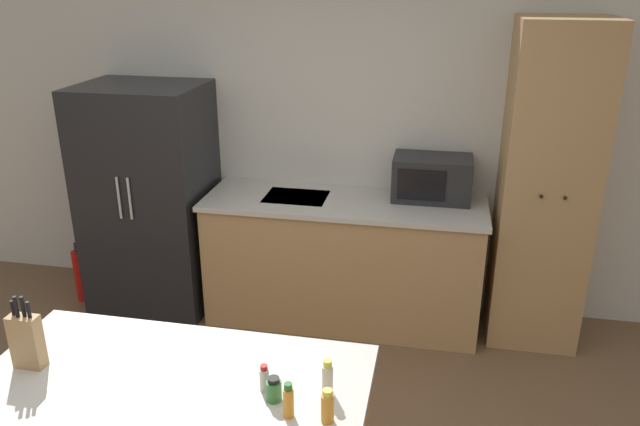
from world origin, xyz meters
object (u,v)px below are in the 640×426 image
spice_bottle_short_red (274,390)px  spice_bottle_green_herb (327,407)px  refrigerator (150,199)px  spice_bottle_tall_dark (327,378)px  spice_bottle_amber_oil (288,401)px  spice_bottle_pale_salt (264,378)px  fire_extinguisher (82,274)px  knife_block (27,340)px  microwave (432,178)px  pantry_cabinet (546,189)px

spice_bottle_short_red → spice_bottle_green_herb: bearing=-19.5°
refrigerator → spice_bottle_tall_dark: bearing=-49.7°
spice_bottle_amber_oil → spice_bottle_pale_salt: (-0.13, 0.13, -0.01)m
spice_bottle_short_red → spice_bottle_green_herb: 0.24m
spice_bottle_amber_oil → refrigerator: bearing=126.2°
spice_bottle_short_red → spice_bottle_pale_salt: size_ratio=0.89×
fire_extinguisher → spice_bottle_green_herb: bearing=-41.6°
knife_block → fire_extinguisher: knife_block is taller
microwave → spice_bottle_short_red: 2.36m
spice_bottle_pale_salt → microwave: bearing=75.6°
spice_bottle_tall_dark → spice_bottle_amber_oil: bearing=-125.4°
knife_block → spice_bottle_short_red: size_ratio=3.28×
spice_bottle_tall_dark → spice_bottle_green_herb: bearing=-79.4°
spice_bottle_green_herb → spice_bottle_tall_dark: bearing=100.6°
pantry_cabinet → spice_bottle_pale_salt: pantry_cabinet is taller
refrigerator → microwave: (2.06, 0.17, 0.24)m
pantry_cabinet → spice_bottle_tall_dark: 2.38m
microwave → spice_bottle_tall_dark: microwave is taller
spice_bottle_pale_salt → fire_extinguisher: (-2.07, 1.95, -0.73)m
spice_bottle_short_red → spice_bottle_amber_oil: spice_bottle_amber_oil is taller
knife_block → spice_bottle_pale_salt: bearing=2.1°
spice_bottle_tall_dark → spice_bottle_short_red: spice_bottle_tall_dark is taller
knife_block → spice_bottle_green_herb: 1.29m
knife_block → spice_bottle_tall_dark: size_ratio=2.22×
spice_bottle_pale_salt → spice_bottle_short_red: bearing=-45.2°
pantry_cabinet → spice_bottle_tall_dark: size_ratio=14.63×
refrigerator → knife_block: 2.17m
pantry_cabinet → spice_bottle_green_herb: bearing=-114.6°
microwave → spice_bottle_tall_dark: bearing=-98.4°
microwave → spice_bottle_green_herb: size_ratio=3.91×
spice_bottle_short_red → spice_bottle_amber_oil: size_ratio=0.70×
spice_bottle_amber_oil → spice_bottle_green_herb: 0.15m
refrigerator → pantry_cabinet: 2.81m
refrigerator → pantry_cabinet: (2.80, 0.08, 0.24)m
spice_bottle_tall_dark → spice_bottle_amber_oil: (-0.12, -0.16, -0.00)m
spice_bottle_green_herb → fire_extinguisher: 3.23m
spice_bottle_green_herb → knife_block: bearing=175.8°
pantry_cabinet → spice_bottle_short_red: bearing=-120.0°
pantry_cabinet → microwave: (-0.75, 0.09, -0.00)m
microwave → fire_extinguisher: bearing=-173.9°
pantry_cabinet → microwave: size_ratio=4.04×
spice_bottle_pale_salt → spice_bottle_tall_dark: bearing=7.0°
spice_bottle_tall_dark → refrigerator: bearing=130.3°
pantry_cabinet → knife_block: size_ratio=6.58×
spice_bottle_short_red → fire_extinguisher: spice_bottle_short_red is taller
refrigerator → fire_extinguisher: bearing=-168.7°
spice_bottle_tall_dark → spice_bottle_green_herb: 0.17m
pantry_cabinet → fire_extinguisher: size_ratio=4.49×
spice_bottle_tall_dark → spice_bottle_pale_salt: (-0.25, -0.03, -0.02)m
spice_bottle_green_herb → fire_extinguisher: (-2.35, 2.09, -0.74)m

